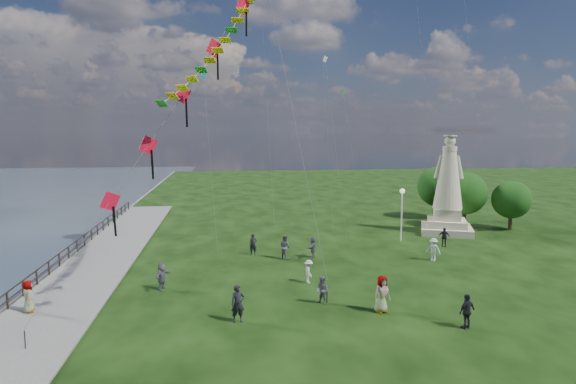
{
  "coord_description": "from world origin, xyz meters",
  "views": [
    {
      "loc": [
        -4.87,
        -21.81,
        9.37
      ],
      "look_at": [
        -1.0,
        8.0,
        5.5
      ],
      "focal_mm": 30.0,
      "sensor_mm": 36.0,
      "label": 1
    }
  ],
  "objects": [
    {
      "name": "person_8",
      "position": [
        9.9,
        10.4,
        0.83
      ],
      "size": [
        1.16,
        1.14,
        1.66
      ],
      "primitive_type": "imported",
      "rotation": [
        0.0,
        0.0,
        -0.76
      ],
      "color": "silver",
      "rests_on": "ground"
    },
    {
      "name": "statue",
      "position": [
        15.14,
        19.28,
        3.37
      ],
      "size": [
        5.71,
        5.71,
        8.93
      ],
      "rotation": [
        0.0,
        0.0,
        -0.38
      ],
      "color": "beige",
      "rests_on": "ground"
    },
    {
      "name": "red_kite_train",
      "position": [
        -6.36,
        4.61,
        12.1
      ],
      "size": [
        11.85,
        9.35,
        19.51
      ],
      "color": "black",
      "rests_on": "ground"
    },
    {
      "name": "tree_row",
      "position": [
        18.72,
        23.15,
        3.25
      ],
      "size": [
        8.17,
        10.63,
        5.52
      ],
      "color": "#382314",
      "rests_on": "ground"
    },
    {
      "name": "person_10",
      "position": [
        -15.0,
        3.38,
        0.84
      ],
      "size": [
        0.75,
        0.94,
        1.68
      ],
      "primitive_type": "imported",
      "rotation": [
        0.0,
        0.0,
        1.92
      ],
      "color": "#595960",
      "rests_on": "ground"
    },
    {
      "name": "person_6",
      "position": [
        -2.92,
        13.72,
        0.81
      ],
      "size": [
        0.62,
        0.43,
        1.61
      ],
      "primitive_type": "imported",
      "rotation": [
        0.0,
        0.0,
        -0.08
      ],
      "color": "black",
      "rests_on": "ground"
    },
    {
      "name": "person_0",
      "position": [
        -4.39,
        0.96,
        0.94
      ],
      "size": [
        0.76,
        0.57,
        1.87
      ],
      "primitive_type": "imported",
      "rotation": [
        0.0,
        0.0,
        0.19
      ],
      "color": "black",
      "rests_on": "ground"
    },
    {
      "name": "lamppost",
      "position": [
        9.77,
        16.55,
        3.26
      ],
      "size": [
        0.42,
        0.42,
        4.52
      ],
      "color": "silver",
      "rests_on": "ground"
    },
    {
      "name": "person_11",
      "position": [
        1.41,
        12.34,
        0.8
      ],
      "size": [
        1.21,
        1.62,
        1.61
      ],
      "primitive_type": "imported",
      "rotation": [
        0.0,
        0.0,
        4.27
      ],
      "color": "#595960",
      "rests_on": "ground"
    },
    {
      "name": "person_1",
      "position": [
        0.19,
        2.81,
        0.78
      ],
      "size": [
        0.85,
        0.88,
        1.56
      ],
      "primitive_type": "imported",
      "rotation": [
        0.0,
        0.0,
        -0.86
      ],
      "color": "#595960",
      "rests_on": "ground"
    },
    {
      "name": "person_5",
      "position": [
        -8.72,
        6.43,
        0.82
      ],
      "size": [
        1.26,
        1.66,
        1.65
      ],
      "primitive_type": "imported",
      "rotation": [
        0.0,
        0.0,
        1.12
      ],
      "color": "#595960",
      "rests_on": "ground"
    },
    {
      "name": "person_9",
      "position": [
        12.59,
        14.38,
        0.78
      ],
      "size": [
        1.02,
        0.79,
        1.56
      ],
      "primitive_type": "imported",
      "rotation": [
        0.0,
        0.0,
        -0.41
      ],
      "color": "black",
      "rests_on": "ground"
    },
    {
      "name": "person_4",
      "position": [
        3.02,
        1.29,
        0.97
      ],
      "size": [
        1.09,
        0.85,
        1.95
      ],
      "primitive_type": "imported",
      "rotation": [
        0.0,
        0.0,
        0.32
      ],
      "color": "#595960",
      "rests_on": "ground"
    },
    {
      "name": "person_2",
      "position": [
        0.1,
        6.55,
        0.72
      ],
      "size": [
        0.57,
        0.98,
        1.44
      ],
      "primitive_type": "imported",
      "rotation": [
        0.0,
        0.0,
        1.67
      ],
      "color": "silver",
      "rests_on": "ground"
    },
    {
      "name": "person_3",
      "position": [
        6.37,
        -1.21,
        0.85
      ],
      "size": [
        1.11,
        0.86,
        1.7
      ],
      "primitive_type": "imported",
      "rotation": [
        0.0,
        0.0,
        3.55
      ],
      "color": "black",
      "rests_on": "ground"
    },
    {
      "name": "waterfront",
      "position": [
        -15.24,
        8.99,
        -0.06
      ],
      "size": [
        200.0,
        200.0,
        1.51
      ],
      "color": "#374853",
      "rests_on": "ground"
    },
    {
      "name": "person_7",
      "position": [
        -0.68,
        12.27,
        0.9
      ],
      "size": [
        0.96,
        1.02,
        1.79
      ],
      "primitive_type": "imported",
      "rotation": [
        0.0,
        0.0,
        2.24
      ],
      "color": "#595960",
      "rests_on": "ground"
    },
    {
      "name": "small_kites",
      "position": [
        5.78,
        23.39,
        16.11
      ],
      "size": [
        24.57,
        16.72,
        29.06
      ],
      "color": "teal",
      "rests_on": "ground"
    }
  ]
}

